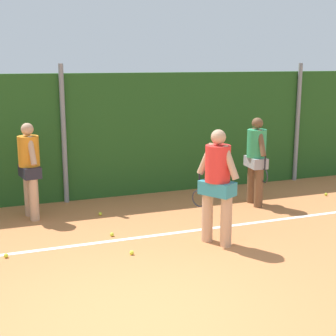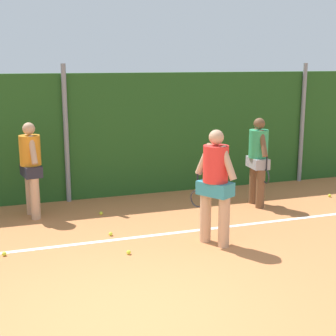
{
  "view_description": "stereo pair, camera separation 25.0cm",
  "coord_description": "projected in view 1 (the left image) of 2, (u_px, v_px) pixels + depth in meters",
  "views": [
    {
      "loc": [
        -1.47,
        -5.04,
        2.88
      ],
      "look_at": [
        1.56,
        3.09,
        0.99
      ],
      "focal_mm": 52.71,
      "sensor_mm": 36.0,
      "label": 1
    },
    {
      "loc": [
        -1.23,
        -5.12,
        2.88
      ],
      "look_at": [
        1.56,
        3.09,
        0.99
      ],
      "focal_mm": 52.71,
      "sensor_mm": 36.0,
      "label": 2
    }
  ],
  "objects": [
    {
      "name": "ground_plane",
      "position": [
        105.0,
        265.0,
        7.1
      ],
      "size": [
        29.79,
        29.79,
        0.0
      ],
      "primitive_type": "plane",
      "color": "#C67542"
    },
    {
      "name": "hedge_fence_backdrop",
      "position": [
        63.0,
        138.0,
        10.14
      ],
      "size": [
        19.36,
        0.25,
        2.63
      ],
      "primitive_type": "cube",
      "color": "#23511E",
      "rests_on": "ground_plane"
    },
    {
      "name": "fence_post_center",
      "position": [
        64.0,
        135.0,
        9.96
      ],
      "size": [
        0.1,
        0.1,
        2.83
      ],
      "primitive_type": "cylinder",
      "color": "gray",
      "rests_on": "ground_plane"
    },
    {
      "name": "fence_post_right",
      "position": [
        297.0,
        123.0,
        11.87
      ],
      "size": [
        0.1,
        0.1,
        2.83
      ],
      "primitive_type": "cylinder",
      "color": "gray",
      "rests_on": "ground_plane"
    },
    {
      "name": "court_baseline_paint",
      "position": [
        92.0,
        243.0,
        7.92
      ],
      "size": [
        14.15,
        0.1,
        0.01
      ],
      "primitive_type": "cube",
      "color": "white",
      "rests_on": "ground_plane"
    },
    {
      "name": "player_foreground_near",
      "position": [
        217.0,
        181.0,
        7.72
      ],
      "size": [
        0.56,
        0.72,
        1.85
      ],
      "rotation": [
        0.0,
        0.0,
        2.1
      ],
      "color": "tan",
      "rests_on": "ground_plane"
    },
    {
      "name": "player_midcourt",
      "position": [
        256.0,
        157.0,
        9.87
      ],
      "size": [
        0.38,
        0.82,
        1.78
      ],
      "rotation": [
        0.0,
        0.0,
        4.63
      ],
      "color": "brown",
      "rests_on": "ground_plane"
    },
    {
      "name": "player_backcourt_far",
      "position": [
        29.0,
        165.0,
        9.03
      ],
      "size": [
        0.39,
        0.74,
        1.78
      ],
      "rotation": [
        0.0,
        0.0,
        1.75
      ],
      "color": "tan",
      "rests_on": "ground_plane"
    },
    {
      "name": "tennis_ball_0",
      "position": [
        100.0,
        214.0,
        9.36
      ],
      "size": [
        0.07,
        0.07,
        0.07
      ],
      "primitive_type": "sphere",
      "color": "#CCDB33",
      "rests_on": "ground_plane"
    },
    {
      "name": "tennis_ball_1",
      "position": [
        6.0,
        256.0,
        7.35
      ],
      "size": [
        0.07,
        0.07,
        0.07
      ],
      "primitive_type": "sphere",
      "color": "#CCDB33",
      "rests_on": "ground_plane"
    },
    {
      "name": "tennis_ball_2",
      "position": [
        132.0,
        253.0,
        7.46
      ],
      "size": [
        0.07,
        0.07,
        0.07
      ],
      "primitive_type": "sphere",
      "color": "#CCDB33",
      "rests_on": "ground_plane"
    },
    {
      "name": "tennis_ball_3",
      "position": [
        112.0,
        234.0,
        8.25
      ],
      "size": [
        0.07,
        0.07,
        0.07
      ],
      "primitive_type": "sphere",
      "color": "#CCDB33",
      "rests_on": "ground_plane"
    },
    {
      "name": "tennis_ball_6",
      "position": [
        326.0,
        194.0,
        10.72
      ],
      "size": [
        0.07,
        0.07,
        0.07
      ],
      "primitive_type": "sphere",
      "color": "#CCDB33",
      "rests_on": "ground_plane"
    }
  ]
}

